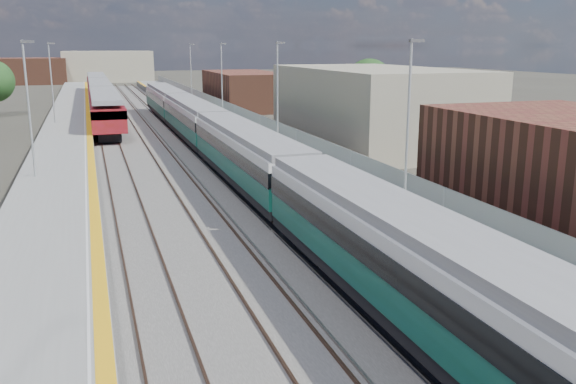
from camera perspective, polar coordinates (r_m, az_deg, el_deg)
ground at (r=53.52m, az=-10.32°, el=4.49°), size 320.00×320.00×0.00m
ballast_bed at (r=55.72m, az=-12.98°, el=4.75°), size 10.50×155.00×0.06m
tracks at (r=57.42m, az=-12.55°, el=5.10°), size 8.96×160.00×0.17m
platform_right at (r=56.80m, az=-5.39°, el=5.71°), size 4.70×155.00×8.52m
platform_left at (r=55.47m, az=-20.03°, el=4.75°), size 4.30×155.00×8.52m
buildings at (r=141.46m, az=-23.26°, el=13.48°), size 72.00×185.50×40.00m
green_train at (r=44.53m, az=-6.85°, el=5.54°), size 2.70×75.29×2.97m
red_train at (r=82.04m, az=-17.16°, el=8.73°), size 2.93×59.31×3.69m
tree_d at (r=66.54m, az=7.57°, el=10.09°), size 5.09×5.09×6.90m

